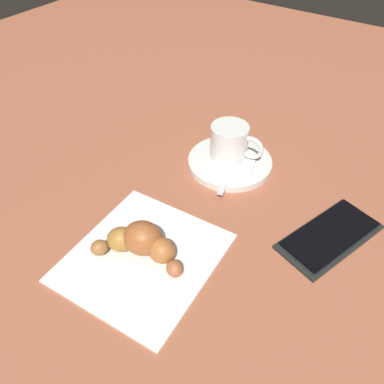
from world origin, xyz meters
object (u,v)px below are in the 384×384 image
object	(u,v)px
sugar_packet	(249,162)
napkin	(143,257)
espresso_cup	(230,142)
cell_phone	(330,235)
teaspoon	(234,157)
saucer	(230,162)
croissant	(141,242)

from	to	relation	value
sugar_packet	napkin	distance (m)	0.24
espresso_cup	napkin	size ratio (longest dim) A/B	0.47
cell_phone	espresso_cup	bearing A→B (deg)	71.08
teaspoon	napkin	world-z (taller)	teaspoon
espresso_cup	cell_phone	world-z (taller)	espresso_cup
sugar_packet	cell_phone	world-z (taller)	sugar_packet
saucer	cell_phone	distance (m)	0.20
napkin	croissant	size ratio (longest dim) A/B	1.50
saucer	sugar_packet	xyz separation A→B (m)	(0.01, -0.03, 0.01)
sugar_packet	croissant	distance (m)	0.24
cell_phone	saucer	bearing A→B (deg)	72.46
napkin	cell_phone	distance (m)	0.25
sugar_packet	napkin	world-z (taller)	sugar_packet
teaspoon	croissant	size ratio (longest dim) A/B	1.08
espresso_cup	cell_phone	distance (m)	0.21
saucer	croissant	size ratio (longest dim) A/B	1.08
saucer	teaspoon	distance (m)	0.01
teaspoon	sugar_packet	world-z (taller)	teaspoon
cell_phone	napkin	bearing A→B (deg)	132.11
napkin	croissant	distance (m)	0.02
teaspoon	cell_phone	distance (m)	0.20
croissant	cell_phone	xyz separation A→B (m)	(0.16, -0.19, -0.02)
teaspoon	sugar_packet	distance (m)	0.03
espresso_cup	teaspoon	size ratio (longest dim) A/B	0.65
espresso_cup	cell_phone	size ratio (longest dim) A/B	0.55
napkin	cell_phone	xyz separation A→B (m)	(0.17, -0.19, 0.00)
saucer	sugar_packet	bearing A→B (deg)	-72.32
saucer	espresso_cup	bearing A→B (deg)	41.63
sugar_packet	cell_phone	distance (m)	0.18
teaspoon	napkin	distance (m)	0.23
espresso_cup	napkin	bearing A→B (deg)	-177.20
saucer	napkin	xyz separation A→B (m)	(-0.23, -0.00, -0.00)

